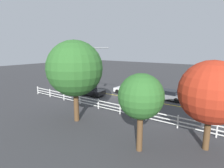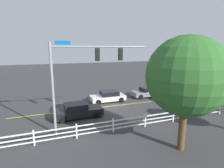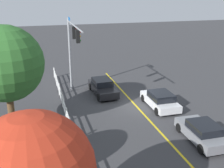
{
  "view_description": "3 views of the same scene",
  "coord_description": "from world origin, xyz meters",
  "views": [
    {
      "loc": [
        -14.01,
        21.03,
        6.66
      ],
      "look_at": [
        -0.17,
        1.46,
        1.93
      ],
      "focal_mm": 29.18,
      "sensor_mm": 36.0,
      "label": 1
    },
    {
      "loc": [
        5.85,
        18.18,
        6.6
      ],
      "look_at": [
        -0.26,
        1.38,
        2.91
      ],
      "focal_mm": 28.15,
      "sensor_mm": 36.0,
      "label": 2
    },
    {
      "loc": [
        -20.23,
        7.86,
        9.35
      ],
      "look_at": [
        -0.16,
        2.14,
        2.19
      ],
      "focal_mm": 43.78,
      "sensor_mm": 36.0,
      "label": 3
    }
  ],
  "objects": [
    {
      "name": "ground_plane",
      "position": [
        0.0,
        0.0,
        0.0
      ],
      "size": [
        120.0,
        120.0,
        0.0
      ],
      "primitive_type": "plane",
      "color": "#38383A"
    },
    {
      "name": "lane_center_stripe",
      "position": [
        -4.0,
        0.0,
        0.0
      ],
      "size": [
        28.0,
        0.16,
        0.01
      ],
      "primitive_type": "cube",
      "color": "gold",
      "rests_on": "ground_plane"
    },
    {
      "name": "signal_assembly",
      "position": [
        3.41,
        4.71,
        5.02
      ],
      "size": [
        7.77,
        0.38,
        7.11
      ],
      "color": "gray",
      "rests_on": "ground_plane"
    },
    {
      "name": "car_0",
      "position": [
        -12.59,
        -2.07,
        0.65
      ],
      "size": [
        4.74,
        2.16,
        1.34
      ],
      "rotation": [
        0.0,
        0.0,
        6.23
      ],
      "color": "maroon",
      "rests_on": "ground_plane"
    },
    {
      "name": "car_1",
      "position": [
        -0.93,
        -1.84,
        0.66
      ],
      "size": [
        4.27,
        1.99,
        1.35
      ],
      "rotation": [
        0.0,
        0.0,
        6.28
      ],
      "color": "silver",
      "rests_on": "ground_plane"
    },
    {
      "name": "car_2",
      "position": [
        3.48,
        2.03,
        0.68
      ],
      "size": [
        4.63,
        2.06,
        1.42
      ],
      "rotation": [
        0.0,
        0.0,
        3.18
      ],
      "color": "black",
      "rests_on": "ground_plane"
    },
    {
      "name": "car_3",
      "position": [
        -6.69,
        -2.11,
        0.64
      ],
      "size": [
        4.15,
        2.02,
        1.31
      ],
      "rotation": [
        0.0,
        0.0,
        6.26
      ],
      "color": "slate",
      "rests_on": "ground_plane"
    },
    {
      "name": "white_rail_fence",
      "position": [
        -3.0,
        6.06,
        0.6
      ],
      "size": [
        26.1,
        0.1,
        1.15
      ],
      "color": "white",
      "rests_on": "ground_plane"
    },
    {
      "name": "tree_2",
      "position": [
        -2.04,
        9.82,
        4.89
      ],
      "size": [
        4.99,
        4.99,
        7.4
      ],
      "color": "brown",
      "rests_on": "ground_plane"
    }
  ]
}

